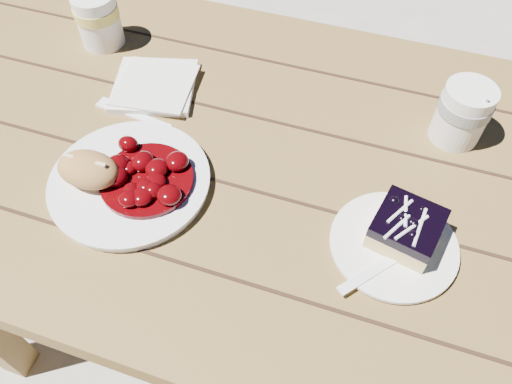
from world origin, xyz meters
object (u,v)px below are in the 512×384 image
(blueberry_cake, at_px, (406,228))
(dessert_plate, at_px, (393,245))
(picnic_table, at_px, (406,247))
(main_plate, at_px, (130,182))
(bread_roll, at_px, (88,170))
(coffee_cup, at_px, (462,114))
(second_cup, at_px, (98,20))

(blueberry_cake, bearing_deg, dessert_plate, -111.43)
(picnic_table, relative_size, dessert_plate, 10.84)
(main_plate, height_order, blueberry_cake, blueberry_cake)
(bread_roll, relative_size, blueberry_cake, 0.94)
(picnic_table, relative_size, coffee_cup, 18.70)
(main_plate, height_order, second_cup, second_cup)
(coffee_cup, bearing_deg, dessert_plate, -103.54)
(dessert_plate, bearing_deg, second_cup, 155.12)
(picnic_table, bearing_deg, bread_roll, -163.65)
(picnic_table, distance_m, bread_roll, 0.58)
(picnic_table, distance_m, blueberry_cake, 0.22)
(blueberry_cake, bearing_deg, bread_roll, -161.31)
(bread_roll, distance_m, blueberry_cake, 0.49)
(picnic_table, bearing_deg, coffee_cup, 82.28)
(bread_roll, xyz_separation_m, blueberry_cake, (0.49, 0.06, -0.01))
(picnic_table, distance_m, main_plate, 0.52)
(main_plate, bearing_deg, dessert_plate, 2.73)
(bread_roll, bearing_deg, dessert_plate, 4.79)
(main_plate, bearing_deg, blueberry_cake, 4.63)
(picnic_table, distance_m, second_cup, 0.75)
(dessert_plate, xyz_separation_m, coffee_cup, (0.06, 0.26, 0.05))
(picnic_table, xyz_separation_m, dessert_plate, (-0.04, -0.11, 0.17))
(picnic_table, height_order, second_cup, second_cup)
(dessert_plate, height_order, second_cup, second_cup)
(second_cup, bearing_deg, dessert_plate, -24.88)
(dessert_plate, height_order, blueberry_cake, blueberry_cake)
(main_plate, bearing_deg, bread_roll, -160.02)
(main_plate, height_order, bread_roll, bread_roll)
(blueberry_cake, xyz_separation_m, second_cup, (-0.66, 0.29, 0.02))
(picnic_table, bearing_deg, blueberry_cake, -108.53)
(picnic_table, xyz_separation_m, blueberry_cake, (-0.03, -0.10, 0.20))
(bread_roll, distance_m, coffee_cup, 0.62)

